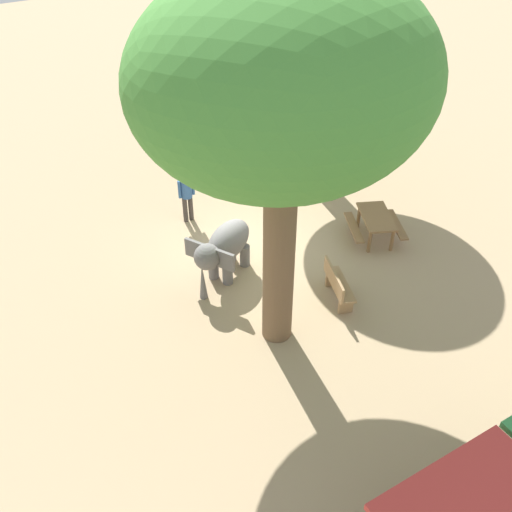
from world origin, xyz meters
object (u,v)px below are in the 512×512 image
(person_handler, at_px, (187,193))
(picnic_table_far, at_px, (376,222))
(elephant, at_px, (224,247))
(wooden_bench, at_px, (337,284))
(shade_tree_secondary, at_px, (284,83))
(picnic_table_near, at_px, (220,146))
(shade_tree_main, at_px, (325,18))

(person_handler, bearing_deg, picnic_table_far, 51.58)
(elephant, xyz_separation_m, wooden_bench, (-1.98, 2.23, -0.47))
(shade_tree_secondary, distance_m, picnic_table_near, 10.15)
(elephant, xyz_separation_m, picnic_table_far, (-4.46, 0.68, -0.35))
(elephant, height_order, shade_tree_secondary, shade_tree_secondary)
(shade_tree_main, distance_m, picnic_table_near, 5.71)
(shade_tree_main, relative_size, shade_tree_secondary, 0.87)
(shade_tree_main, relative_size, picnic_table_far, 3.59)
(wooden_bench, relative_size, picnic_table_near, 0.70)
(shade_tree_secondary, xyz_separation_m, wooden_bench, (-1.93, -0.27, -5.60))
(shade_tree_main, bearing_deg, elephant, 30.97)
(picnic_table_near, relative_size, picnic_table_far, 1.05)
(shade_tree_secondary, height_order, wooden_bench, shade_tree_secondary)
(elephant, bearing_deg, shade_tree_secondary, 61.85)
(elephant, relative_size, picnic_table_far, 1.04)
(person_handler, bearing_deg, picnic_table_near, 139.37)
(shade_tree_main, distance_m, shade_tree_secondary, 7.33)
(picnic_table_near, bearing_deg, elephant, -60.65)
(elephant, height_order, picnic_table_near, elephant)
(picnic_table_near, bearing_deg, person_handler, -76.56)
(wooden_bench, bearing_deg, picnic_table_near, -167.51)
(shade_tree_secondary, height_order, picnic_table_near, shade_tree_secondary)
(wooden_bench, xyz_separation_m, picnic_table_far, (-2.48, -1.55, 0.12))
(shade_tree_main, xyz_separation_m, picnic_table_near, (2.12, -2.67, -4.59))
(person_handler, height_order, shade_tree_secondary, shade_tree_secondary)
(shade_tree_secondary, distance_m, picnic_table_far, 7.26)
(shade_tree_main, distance_m, wooden_bench, 7.57)
(person_handler, height_order, wooden_bench, person_handler)
(elephant, distance_m, shade_tree_main, 7.11)
(shade_tree_main, relative_size, wooden_bench, 4.86)
(elephant, distance_m, person_handler, 2.86)
(person_handler, relative_size, picnic_table_far, 0.82)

